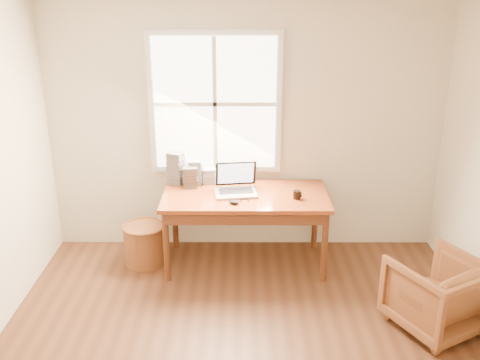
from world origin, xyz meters
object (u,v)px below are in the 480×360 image
object	(u,v)px
desk	(245,196)
coffee_mug	(297,195)
armchair	(437,294)
cd_stack_a	(195,172)
laptop	(236,180)
wicker_stool	(145,244)

from	to	relation	value
desk	coffee_mug	distance (m)	0.50
armchair	coffee_mug	xyz separation A→B (m)	(-1.06, 0.94, 0.48)
armchair	cd_stack_a	world-z (taller)	cd_stack_a
armchair	laptop	bearing A→B (deg)	-61.18
wicker_stool	laptop	bearing A→B (deg)	-0.08
wicker_stool	laptop	size ratio (longest dim) A/B	1.01
wicker_stool	laptop	world-z (taller)	laptop
wicker_stool	coffee_mug	xyz separation A→B (m)	(1.50, -0.11, 0.59)
wicker_stool	coffee_mug	world-z (taller)	coffee_mug
cd_stack_a	coffee_mug	bearing A→B (deg)	-21.43
desk	wicker_stool	xyz separation A→B (m)	(-1.01, 0.00, -0.53)
wicker_stool	laptop	xyz separation A→B (m)	(0.92, -0.00, 0.69)
desk	armchair	bearing A→B (deg)	-34.26
desk	armchair	xyz separation A→B (m)	(1.55, -1.06, -0.42)
armchair	coffee_mug	bearing A→B (deg)	-70.08
desk	laptop	xyz separation A→B (m)	(-0.09, -0.00, 0.16)
armchair	wicker_stool	world-z (taller)	armchair
desk	laptop	distance (m)	0.19
desk	coffee_mug	world-z (taller)	coffee_mug
laptop	coffee_mug	distance (m)	0.60
desk	cd_stack_a	distance (m)	0.59
desk	laptop	size ratio (longest dim) A/B	4.00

